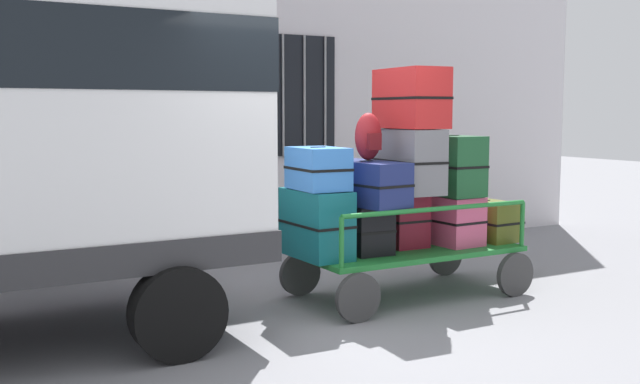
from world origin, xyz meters
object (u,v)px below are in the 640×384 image
at_px(suitcase_midright_bottom, 447,219).
at_px(suitcase_center_bottom, 407,220).
at_px(suitcase_left_middle, 318,168).
at_px(suitcase_midright_middle, 452,166).
at_px(suitcase_midleft_middle, 366,183).
at_px(suitcase_right_bottom, 484,220).
at_px(suitcase_midleft_bottom, 363,228).
at_px(suitcase_center_middle, 407,161).
at_px(suitcase_center_top, 411,98).
at_px(suitcase_left_bottom, 316,223).
at_px(backpack, 369,137).
at_px(luggage_cart, 408,257).

bearing_deg(suitcase_midright_bottom, suitcase_center_bottom, 179.54).
height_order(suitcase_left_middle, suitcase_midright_middle, suitcase_midright_middle).
height_order(suitcase_midleft_middle, suitcase_center_bottom, suitcase_midleft_middle).
bearing_deg(suitcase_left_middle, suitcase_right_bottom, 0.71).
xyz_separation_m(suitcase_left_middle, suitcase_midleft_bottom, (0.50, 0.03, -0.59)).
distance_m(suitcase_midright_bottom, suitcase_right_bottom, 0.50).
height_order(suitcase_midleft_bottom, suitcase_midright_bottom, suitcase_midright_bottom).
bearing_deg(suitcase_midleft_bottom, suitcase_right_bottom, -0.05).
height_order(suitcase_center_bottom, suitcase_center_middle, suitcase_center_middle).
bearing_deg(suitcase_midright_bottom, suitcase_midright_middle, -90.00).
distance_m(suitcase_midleft_bottom, suitcase_center_bottom, 0.50).
bearing_deg(suitcase_center_top, suitcase_left_bottom, 176.85).
bearing_deg(suitcase_left_middle, suitcase_midright_middle, -1.76).
relative_size(suitcase_midleft_bottom, suitcase_right_bottom, 0.79).
height_order(suitcase_left_middle, backpack, backpack).
xyz_separation_m(suitcase_left_middle, suitcase_midright_middle, (1.50, -0.05, -0.03)).
distance_m(suitcase_midleft_middle, suitcase_midright_middle, 1.01).
relative_size(suitcase_left_bottom, suitcase_midright_bottom, 1.02).
xyz_separation_m(suitcase_midleft_bottom, suitcase_center_top, (0.50, -0.05, 1.22)).
distance_m(luggage_cart, backpack, 1.27).
xyz_separation_m(suitcase_midright_bottom, suitcase_midright_middle, (0.00, -0.06, 0.55)).
distance_m(luggage_cart, suitcase_midleft_bottom, 0.59).
xyz_separation_m(suitcase_center_top, suitcase_midright_middle, (0.50, -0.02, -0.66)).
bearing_deg(suitcase_center_top, suitcase_midleft_bottom, 174.41).
xyz_separation_m(suitcase_midleft_bottom, suitcase_midright_bottom, (1.00, -0.01, 0.02)).
bearing_deg(suitcase_midleft_middle, suitcase_center_top, 0.47).
bearing_deg(backpack, suitcase_midleft_bottom, 132.91).
bearing_deg(suitcase_left_bottom, suitcase_midright_bottom, -0.74).
relative_size(suitcase_left_bottom, suitcase_center_bottom, 1.39).
xyz_separation_m(suitcase_left_middle, suitcase_midright_bottom, (1.50, 0.01, -0.57)).
distance_m(suitcase_midleft_bottom, suitcase_midleft_middle, 0.44).
relative_size(suitcase_midleft_middle, suitcase_right_bottom, 1.18).
bearing_deg(backpack, suitcase_center_bottom, 3.18).
xyz_separation_m(luggage_cart, suitcase_center_bottom, (0.00, 0.02, 0.36)).
bearing_deg(suitcase_left_bottom, suitcase_center_bottom, -0.87).
bearing_deg(suitcase_midleft_middle, backpack, 28.73).
distance_m(suitcase_center_middle, suitcase_right_bottom, 1.19).
xyz_separation_m(suitcase_center_middle, suitcase_midright_bottom, (0.50, -0.01, -0.61)).
relative_size(suitcase_midright_bottom, suitcase_midright_middle, 1.15).
bearing_deg(suitcase_midright_middle, suitcase_left_middle, 178.24).
height_order(suitcase_left_middle, suitcase_midright_bottom, suitcase_left_middle).
distance_m(suitcase_left_bottom, suitcase_center_top, 1.52).
bearing_deg(suitcase_center_top, suitcase_right_bottom, 2.72).
height_order(suitcase_midleft_bottom, suitcase_center_middle, suitcase_center_middle).
height_order(suitcase_midright_middle, backpack, backpack).
distance_m(suitcase_midleft_bottom, suitcase_midright_bottom, 1.00).
bearing_deg(suitcase_midright_bottom, suitcase_left_bottom, 179.26).
bearing_deg(luggage_cart, suitcase_left_middle, 179.64).
height_order(suitcase_left_bottom, suitcase_center_bottom, suitcase_left_bottom).
relative_size(suitcase_center_bottom, suitcase_center_top, 0.66).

